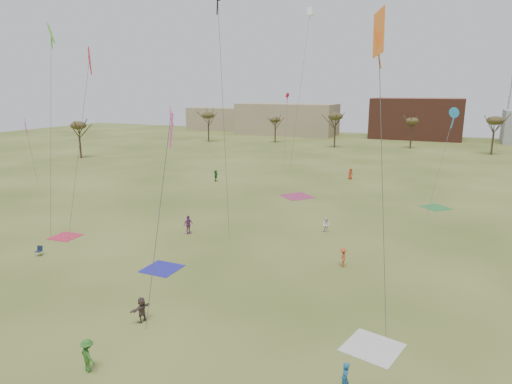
% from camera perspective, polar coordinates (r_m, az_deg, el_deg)
% --- Properties ---
extents(ground, '(260.00, 260.00, 0.00)m').
position_cam_1_polar(ground, '(32.09, -9.08, -14.13)').
color(ground, '#3D4E18').
rests_on(ground, ground).
extents(flyer_near_center, '(1.34, 1.02, 1.84)m').
position_cam_1_polar(flyer_near_center, '(26.37, -20.84, -19.09)').
color(flyer_near_center, '#306A23').
rests_on(flyer_near_center, ground).
extents(flyer_near_right, '(0.60, 0.74, 1.75)m').
position_cam_1_polar(flyer_near_right, '(23.69, 11.38, -22.58)').
color(flyer_near_right, '#1E578B').
rests_on(flyer_near_right, ground).
extents(spectator_fore_c, '(0.84, 1.62, 1.67)m').
position_cam_1_polar(spectator_fore_c, '(30.21, -14.51, -14.45)').
color(spectator_fore_c, brown).
rests_on(spectator_fore_c, ground).
extents(flyer_mid_b, '(0.86, 1.17, 1.63)m').
position_cam_1_polar(flyer_mid_b, '(38.32, 11.12, -8.24)').
color(flyer_mid_b, '#C25124').
rests_on(flyer_mid_b, ground).
extents(spectator_mid_d, '(0.79, 1.22, 1.92)m').
position_cam_1_polar(spectator_mid_d, '(46.34, -8.73, -4.17)').
color(spectator_mid_d, '#853781').
rests_on(spectator_mid_d, ground).
extents(spectator_mid_e, '(0.88, 0.76, 1.54)m').
position_cam_1_polar(spectator_mid_e, '(46.88, 9.03, -4.23)').
color(spectator_mid_e, white).
rests_on(spectator_mid_e, ground).
extents(flyer_far_a, '(1.10, 1.75, 1.80)m').
position_cam_1_polar(flyer_far_a, '(72.31, -5.20, 2.12)').
color(flyer_far_a, '#226628').
rests_on(flyer_far_a, ground).
extents(flyer_far_b, '(1.05, 1.04, 1.83)m').
position_cam_1_polar(flyer_far_b, '(75.14, 12.07, 2.31)').
color(flyer_far_b, '#BB3820').
rests_on(flyer_far_b, ground).
extents(blanket_red, '(2.73, 2.73, 0.03)m').
position_cam_1_polar(blanket_red, '(49.08, -23.35, -5.32)').
color(blanket_red, '#CB2846').
rests_on(blanket_red, ground).
extents(blanket_blue, '(2.84, 2.84, 0.03)m').
position_cam_1_polar(blanket_blue, '(38.24, -12.02, -9.64)').
color(blanket_blue, '#25249E').
rests_on(blanket_blue, ground).
extents(blanket_cream, '(3.61, 3.61, 0.03)m').
position_cam_1_polar(blanket_cream, '(27.99, 14.78, -18.81)').
color(blanket_cream, silver).
rests_on(blanket_cream, ground).
extents(blanket_plum, '(5.46, 5.46, 0.03)m').
position_cam_1_polar(blanket_plum, '(62.07, 5.30, -0.56)').
color(blanket_plum, '#9D305A').
rests_on(blanket_plum, ground).
extents(blanket_olive, '(4.13, 4.13, 0.03)m').
position_cam_1_polar(blanket_olive, '(60.47, 22.12, -1.86)').
color(blanket_olive, '#2E803B').
rests_on(blanket_olive, ground).
extents(camp_chair_left, '(0.65, 0.68, 0.87)m').
position_cam_1_polar(camp_chair_left, '(44.60, -26.16, -7.05)').
color(camp_chair_left, '#141E38').
rests_on(camp_chair_left, ground).
extents(kites_aloft, '(73.12, 55.45, 26.47)m').
position_cam_1_polar(kites_aloft, '(48.96, 3.88, 19.82)').
color(kites_aloft, red).
rests_on(kites_aloft, ground).
extents(tree_line, '(117.44, 49.32, 8.91)m').
position_cam_1_polar(tree_line, '(104.79, 13.89, 8.61)').
color(tree_line, '#3A2B1E').
rests_on(tree_line, ground).
extents(building_tan, '(32.00, 14.00, 10.00)m').
position_cam_1_polar(building_tan, '(148.07, 4.01, 9.34)').
color(building_tan, '#937F60').
rests_on(building_tan, ground).
extents(building_brick, '(26.00, 16.00, 12.00)m').
position_cam_1_polar(building_brick, '(144.36, 19.99, 8.90)').
color(building_brick, brown).
rests_on(building_brick, ground).
extents(building_tan_west, '(20.00, 12.00, 8.00)m').
position_cam_1_polar(building_tan_west, '(167.02, -4.98, 9.41)').
color(building_tan_west, '#937F60').
rests_on(building_tan_west, ground).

